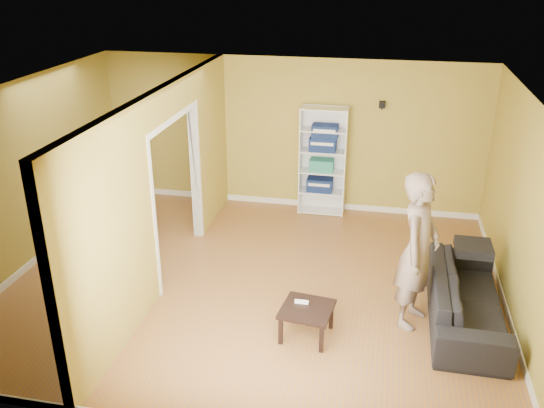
{
  "coord_description": "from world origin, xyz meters",
  "views": [
    {
      "loc": [
        1.58,
        -6.59,
        4.09
      ],
      "look_at": [
        0.2,
        0.2,
        1.1
      ],
      "focal_mm": 38.0,
      "sensor_mm": 36.0,
      "label": 1
    }
  ],
  "objects": [
    {
      "name": "chair_left",
      "position": [
        -3.33,
        1.03,
        0.46
      ],
      "size": [
        0.53,
        0.53,
        0.92
      ],
      "primitive_type": null,
      "rotation": [
        0.0,
        0.0,
        -1.26
      ],
      "color": "#D0BA82",
      "rests_on": "ground"
    },
    {
      "name": "sofa",
      "position": [
        2.7,
        -0.33,
        0.41
      ],
      "size": [
        2.17,
        0.94,
        0.82
      ],
      "primitive_type": "imported",
      "rotation": [
        0.0,
        0.0,
        1.56
      ],
      "color": "#313134",
      "rests_on": "ground"
    },
    {
      "name": "paper_box_teal",
      "position": [
        0.58,
        2.56,
        0.85
      ],
      "size": [
        0.4,
        0.26,
        0.2
      ],
      "primitive_type": "cube",
      "color": "#10756A",
      "rests_on": "bookshelf"
    },
    {
      "name": "partition",
      "position": [
        -1.2,
        0.0,
        1.3
      ],
      "size": [
        0.22,
        5.5,
        2.6
      ],
      "primitive_type": null,
      "color": "#A89D3D",
      "rests_on": "ground"
    },
    {
      "name": "bookshelf",
      "position": [
        0.59,
        2.6,
        0.92
      ],
      "size": [
        0.78,
        0.34,
        1.85
      ],
      "color": "white",
      "rests_on": "ground"
    },
    {
      "name": "paper_box_navy_a",
      "position": [
        0.56,
        2.56,
        0.5
      ],
      "size": [
        0.43,
        0.28,
        0.22
      ],
      "primitive_type": "cube",
      "color": "navy",
      "rests_on": "bookshelf"
    },
    {
      "name": "paper_box_navy_b",
      "position": [
        0.58,
        2.56,
        1.23
      ],
      "size": [
        0.44,
        0.29,
        0.23
      ],
      "primitive_type": "cube",
      "color": "#161B4E",
      "rests_on": "bookshelf"
    },
    {
      "name": "wall_speaker",
      "position": [
        1.5,
        2.69,
        1.9
      ],
      "size": [
        0.1,
        0.1,
        0.1
      ],
      "primitive_type": "cube",
      "color": "black",
      "rests_on": "room_shell"
    },
    {
      "name": "room_shell",
      "position": [
        0.0,
        0.0,
        1.3
      ],
      "size": [
        6.5,
        6.5,
        6.5
      ],
      "color": "brown",
      "rests_on": "ground"
    },
    {
      "name": "chair_near",
      "position": [
        -2.57,
        0.48,
        0.47
      ],
      "size": [
        0.44,
        0.44,
        0.93
      ],
      "primitive_type": null,
      "rotation": [
        0.0,
        0.0,
        0.02
      ],
      "color": "tan",
      "rests_on": "ground"
    },
    {
      "name": "person",
      "position": [
        2.06,
        -0.48,
        1.12
      ],
      "size": [
        0.98,
        0.87,
        2.24
      ],
      "primitive_type": "imported",
      "rotation": [
        0.0,
        0.0,
        1.24
      ],
      "color": "slate",
      "rests_on": "ground"
    },
    {
      "name": "game_controller",
      "position": [
        0.79,
        -0.95,
        0.4
      ],
      "size": [
        0.16,
        0.04,
        0.03
      ],
      "primitive_type": "cube",
      "color": "white",
      "rests_on": "coffee_table"
    },
    {
      "name": "dining_table",
      "position": [
        -2.64,
        1.0,
        0.65
      ],
      "size": [
        1.17,
        0.78,
        0.73
      ],
      "rotation": [
        0.0,
        0.0,
        0.07
      ],
      "color": "tan",
      "rests_on": "ground"
    },
    {
      "name": "paper_box_navy_c",
      "position": [
        0.61,
        2.56,
        1.44
      ],
      "size": [
        0.43,
        0.28,
        0.22
      ],
      "primitive_type": "cube",
      "color": "navy",
      "rests_on": "bookshelf"
    },
    {
      "name": "coffee_table",
      "position": [
        0.86,
        -1.04,
        0.33
      ],
      "size": [
        0.57,
        0.57,
        0.38
      ],
      "rotation": [
        0.0,
        0.0,
        -0.13
      ],
      "color": "black",
      "rests_on": "ground"
    },
    {
      "name": "chair_far",
      "position": [
        -2.56,
        1.67,
        0.51
      ],
      "size": [
        0.52,
        0.52,
        1.01
      ],
      "primitive_type": null,
      "rotation": [
        0.0,
        0.0,
        3.0
      ],
      "color": "#D1B681",
      "rests_on": "ground"
    }
  ]
}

